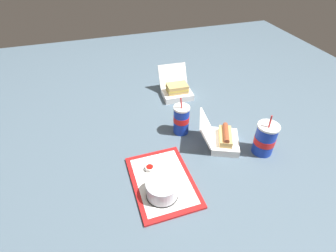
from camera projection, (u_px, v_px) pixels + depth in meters
name	position (u px, v px, depth m)	size (l,w,h in m)	color
ground_plane	(175.00, 137.00, 1.40)	(3.20, 3.20, 0.00)	#4C6070
food_tray	(163.00, 181.00, 1.15)	(0.37, 0.27, 0.01)	red
cake_container	(162.00, 189.00, 1.07)	(0.14, 0.14, 0.07)	black
ketchup_cup	(150.00, 168.00, 1.18)	(0.04, 0.04, 0.02)	white
napkin_stack	(148.00, 171.00, 1.19)	(0.10, 0.10, 0.00)	white
plastic_fork	(169.00, 165.00, 1.22)	(0.11, 0.01, 0.01)	white
clamshell_hotdog_center	(222.00, 139.00, 1.32)	(0.25, 0.26, 0.16)	white
clamshell_sandwich_corner	(177.00, 90.00, 1.68)	(0.22, 0.19, 0.17)	white
soda_cup_front	(181.00, 119.00, 1.38)	(0.09, 0.09, 0.22)	#1938B7
soda_cup_center	(265.00, 139.00, 1.26)	(0.10, 0.10, 0.23)	#1938B7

